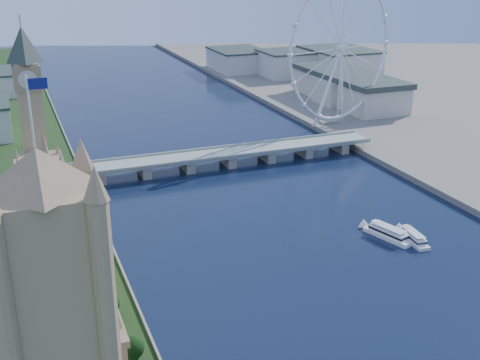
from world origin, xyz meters
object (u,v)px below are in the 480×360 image
victoria_tower (56,321)px  tour_boat_near (388,238)px  tour_boat_far (413,241)px  london_eye (341,49)px

victoria_tower → tour_boat_near: 207.95m
tour_boat_far → victoria_tower: bearing=-146.2°
victoria_tower → london_eye: bearing=49.6°
victoria_tower → tour_boat_near: bearing=30.9°
london_eye → tour_boat_near: bearing=-112.8°
victoria_tower → london_eye: 393.99m
tour_boat_near → tour_boat_far: (9.62, -8.09, 0.00)m
london_eye → tour_boat_near: 224.12m
victoria_tower → london_eye: london_eye is taller
victoria_tower → tour_boat_near: (172.21, 103.04, -54.49)m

